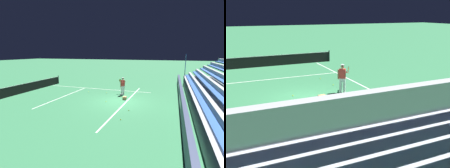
# 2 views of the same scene
# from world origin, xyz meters

# --- Properties ---
(ground_plane) EXTENTS (160.00, 160.00, 0.00)m
(ground_plane) POSITION_xyz_m (0.00, 0.00, 0.00)
(ground_plane) COLOR #337A4C
(court_baseline_white) EXTENTS (12.00, 0.10, 0.01)m
(court_baseline_white) POSITION_xyz_m (0.00, -0.50, 0.00)
(court_baseline_white) COLOR white
(court_baseline_white) RESTS_ON ground
(court_sideline_white) EXTENTS (0.10, 12.00, 0.01)m
(court_sideline_white) POSITION_xyz_m (4.11, 4.00, 0.00)
(court_sideline_white) COLOR white
(court_sideline_white) RESTS_ON ground
(court_service_line_white) EXTENTS (8.22, 0.10, 0.01)m
(court_service_line_white) POSITION_xyz_m (0.00, 5.50, 0.00)
(court_service_line_white) COLOR white
(court_service_line_white) RESTS_ON ground
(back_wall_sponsor_board) EXTENTS (22.98, 0.25, 1.10)m
(back_wall_sponsor_board) POSITION_xyz_m (0.01, -4.79, 0.55)
(back_wall_sponsor_board) COLOR #384260
(back_wall_sponsor_board) RESTS_ON ground
(bleacher_stand) EXTENTS (21.84, 4.00, 3.85)m
(bleacher_stand) POSITION_xyz_m (0.00, -7.42, 0.79)
(bleacher_stand) COLOR #9EA3A8
(bleacher_stand) RESTS_ON ground
(tennis_player) EXTENTS (0.96, 0.82, 1.71)m
(tennis_player) POSITION_xyz_m (2.27, 0.46, 0.89)
(tennis_player) COLOR silver
(tennis_player) RESTS_ON ground
(ball_box_cardboard) EXTENTS (0.43, 0.34, 0.26)m
(ball_box_cardboard) POSITION_xyz_m (0.73, -0.18, 0.13)
(ball_box_cardboard) COLOR #A87F51
(ball_box_cardboard) RESTS_ON ground
(tennis_ball_midcourt) EXTENTS (0.07, 0.07, 0.07)m
(tennis_ball_midcourt) POSITION_xyz_m (-0.56, 1.08, 0.03)
(tennis_ball_midcourt) COLOR #CCE533
(tennis_ball_midcourt) RESTS_ON ground
(tennis_ball_far_left) EXTENTS (0.07, 0.07, 0.07)m
(tennis_ball_far_left) POSITION_xyz_m (-3.93, -1.21, 0.03)
(tennis_ball_far_left) COLOR #CCE533
(tennis_ball_far_left) RESTS_ON ground
(tennis_ball_by_box) EXTENTS (0.07, 0.07, 0.07)m
(tennis_ball_by_box) POSITION_xyz_m (2.43, 2.20, 0.03)
(tennis_ball_by_box) COLOR #CCE533
(tennis_ball_by_box) RESTS_ON ground
(tennis_ball_toward_net) EXTENTS (0.07, 0.07, 0.07)m
(tennis_ball_toward_net) POSITION_xyz_m (-2.08, -1.25, 0.03)
(tennis_ball_toward_net) COLOR #CCE533
(tennis_ball_toward_net) RESTS_ON ground
(tennis_ball_near_player) EXTENTS (0.07, 0.07, 0.07)m
(tennis_ball_near_player) POSITION_xyz_m (1.17, 0.17, 0.03)
(tennis_ball_near_player) COLOR #CCE533
(tennis_ball_near_player) RESTS_ON ground
(tennis_ball_on_baseline) EXTENTS (0.07, 0.07, 0.07)m
(tennis_ball_on_baseline) POSITION_xyz_m (2.26, 4.13, 0.03)
(tennis_ball_on_baseline) COLOR #CCE533
(tennis_ball_on_baseline) RESTS_ON ground
(tennis_net) EXTENTS (11.09, 0.09, 1.07)m
(tennis_net) POSITION_xyz_m (0.00, 10.19, 0.49)
(tennis_net) COLOR #33383D
(tennis_net) RESTS_ON ground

